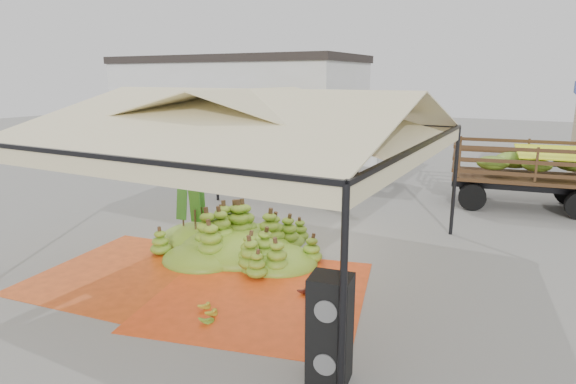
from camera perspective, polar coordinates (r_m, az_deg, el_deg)
The scene contains 17 objects.
ground at distance 11.98m, azimuth -4.31°, elevation -7.43°, with size 90.00×90.00×0.00m, color slate.
canopy_tent at distance 11.23m, azimuth -4.61°, elevation 8.50°, with size 8.10×8.10×4.00m.
building_white at distance 28.43m, azimuth -6.14°, elevation 10.28°, with size 14.30×6.30×5.40m.
tarp_left at distance 11.35m, azimuth -17.03°, elevation -9.19°, with size 4.19×3.99×0.01m, color #E05015.
tarp_right at distance 9.95m, azimuth -3.13°, elevation -11.89°, with size 4.06×4.26×0.01m, color #ED4916.
banana_heap at distance 12.09m, azimuth -6.23°, elevation -4.60°, with size 4.96×4.08×1.06m, color #4E7D1A.
hand_yellow_a at distance 9.49m, azimuth -10.18°, elevation -12.83°, with size 0.43×0.35×0.19m, color gold.
hand_yellow_b at distance 9.21m, azimuth -9.44°, elevation -13.61°, with size 0.44×0.36×0.20m, color #B39823.
hand_red_a at distance 9.95m, azimuth 1.49°, elevation -11.34°, with size 0.40×0.33×0.18m, color #561613.
hand_red_b at distance 9.65m, azimuth 2.60°, elevation -12.19°, with size 0.39×0.32×0.18m, color #531D13.
hand_green at distance 9.01m, azimuth -9.70°, elevation -14.39°, with size 0.38×0.31×0.17m, color #3D7919.
hanging_bunches at distance 11.80m, azimuth -0.07°, elevation 5.46°, with size 1.74×0.24×0.20m.
speaker_stack at distance 7.07m, azimuth 5.00°, elevation -15.91°, with size 0.65×0.59×1.61m.
banana_leaves at distance 13.36m, azimuth -11.01°, elevation -5.40°, with size 0.96×1.36×3.70m, color #2A6E1D, non-canonical shape.
vendor at distance 15.90m, azimuth 4.64°, elevation 1.20°, with size 0.65×0.43×1.79m, color gray.
truck_left at distance 20.65m, azimuth 2.90°, elevation 5.57°, with size 6.89×2.74×2.32m.
truck_right at distance 17.93m, azimuth 30.29°, elevation 2.35°, with size 6.76×3.18×2.23m.
Camera 1 is at (6.11, -9.37, 4.27)m, focal length 30.00 mm.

